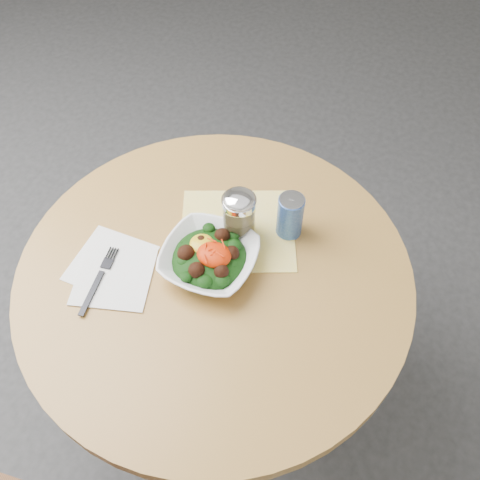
{
  "coord_description": "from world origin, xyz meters",
  "views": [
    {
      "loc": [
        0.31,
        -0.59,
        1.76
      ],
      "look_at": [
        0.04,
        0.06,
        0.81
      ],
      "focal_mm": 40.0,
      "sensor_mm": 36.0,
      "label": 1
    }
  ],
  "objects": [
    {
      "name": "table",
      "position": [
        0.0,
        0.0,
        0.55
      ],
      "size": [
        0.9,
        0.9,
        0.75
      ],
      "color": "black",
      "rests_on": "ground"
    },
    {
      "name": "cloth_napkin",
      "position": [
        0.0,
        0.13,
        0.75
      ],
      "size": [
        0.34,
        0.33,
        0.0
      ],
      "primitive_type": "cube",
      "rotation": [
        0.0,
        0.0,
        0.4
      ],
      "color": "yellow",
      "rests_on": "table"
    },
    {
      "name": "fork",
      "position": [
        -0.23,
        -0.12,
        0.76
      ],
      "size": [
        0.04,
        0.19,
        0.0
      ],
      "color": "black",
      "rests_on": "table"
    },
    {
      "name": "spice_shaker",
      "position": [
        0.01,
        0.12,
        0.82
      ],
      "size": [
        0.08,
        0.08,
        0.14
      ],
      "color": "silver",
      "rests_on": "table"
    },
    {
      "name": "ground",
      "position": [
        0.0,
        0.0,
        0.0
      ],
      "size": [
        6.0,
        6.0,
        0.0
      ],
      "primitive_type": "plane",
      "color": "#2B2B2E",
      "rests_on": "ground"
    },
    {
      "name": "paper_napkins",
      "position": [
        -0.21,
        -0.09,
        0.75
      ],
      "size": [
        0.21,
        0.22,
        0.0
      ],
      "color": "white",
      "rests_on": "table"
    },
    {
      "name": "beverage_can",
      "position": [
        0.12,
        0.17,
        0.81
      ],
      "size": [
        0.06,
        0.06,
        0.12
      ],
      "color": "#0D2C97",
      "rests_on": "table"
    },
    {
      "name": "salad_bowl",
      "position": [
        -0.01,
        0.01,
        0.78
      ],
      "size": [
        0.21,
        0.21,
        0.08
      ],
      "color": "white",
      "rests_on": "table"
    }
  ]
}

